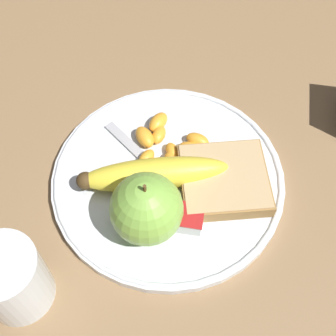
# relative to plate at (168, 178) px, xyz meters

# --- Properties ---
(ground_plane) EXTENTS (3.00, 3.00, 0.00)m
(ground_plane) POSITION_rel_plate_xyz_m (0.00, 0.00, -0.01)
(ground_plane) COLOR olive
(plate) EXTENTS (0.29, 0.29, 0.01)m
(plate) POSITION_rel_plate_xyz_m (0.00, 0.00, 0.00)
(plate) COLOR silver
(plate) RESTS_ON ground_plane
(juice_glass) EXTENTS (0.07, 0.07, 0.09)m
(juice_glass) POSITION_rel_plate_xyz_m (0.13, 0.17, 0.03)
(juice_glass) COLOR silver
(juice_glass) RESTS_ON ground_plane
(apple) EXTENTS (0.08, 0.08, 0.09)m
(apple) POSITION_rel_plate_xyz_m (0.01, 0.07, 0.04)
(apple) COLOR #84BC47
(apple) RESTS_ON plate
(banana) EXTENTS (0.18, 0.09, 0.04)m
(banana) POSITION_rel_plate_xyz_m (0.02, 0.01, 0.02)
(banana) COLOR yellow
(banana) RESTS_ON plate
(bread_slice) EXTENTS (0.13, 0.12, 0.02)m
(bread_slice) POSITION_rel_plate_xyz_m (-0.07, 0.00, 0.02)
(bread_slice) COLOR olive
(bread_slice) RESTS_ON plate
(fork) EXTENTS (0.15, 0.12, 0.00)m
(fork) POSITION_rel_plate_xyz_m (0.01, -0.00, 0.01)
(fork) COLOR #B2B2B7
(fork) RESTS_ON plate
(jam_packet) EXTENTS (0.04, 0.03, 0.02)m
(jam_packet) POSITION_rel_plate_xyz_m (-0.03, 0.06, 0.01)
(jam_packet) COLOR silver
(jam_packet) RESTS_ON plate
(orange_segment_0) EXTENTS (0.02, 0.03, 0.02)m
(orange_segment_0) POSITION_rel_plate_xyz_m (0.00, -0.02, 0.01)
(orange_segment_0) COLOR #F9A32D
(orange_segment_0) RESTS_ON plate
(orange_segment_1) EXTENTS (0.03, 0.02, 0.02)m
(orange_segment_1) POSITION_rel_plate_xyz_m (-0.02, -0.04, 0.01)
(orange_segment_1) COLOR #F9A32D
(orange_segment_1) RESTS_ON plate
(orange_segment_2) EXTENTS (0.02, 0.03, 0.02)m
(orange_segment_2) POSITION_rel_plate_xyz_m (0.02, -0.06, 0.01)
(orange_segment_2) COLOR #F9A32D
(orange_segment_2) RESTS_ON plate
(orange_segment_3) EXTENTS (0.03, 0.03, 0.02)m
(orange_segment_3) POSITION_rel_plate_xyz_m (-0.03, -0.05, 0.01)
(orange_segment_3) COLOR #F9A32D
(orange_segment_3) RESTS_ON plate
(orange_segment_4) EXTENTS (0.03, 0.03, 0.01)m
(orange_segment_4) POSITION_rel_plate_xyz_m (0.00, -0.03, 0.01)
(orange_segment_4) COLOR #F9A32D
(orange_segment_4) RESTS_ON plate
(orange_segment_5) EXTENTS (0.04, 0.04, 0.02)m
(orange_segment_5) POSITION_rel_plate_xyz_m (0.04, -0.05, 0.01)
(orange_segment_5) COLOR #F9A32D
(orange_segment_5) RESTS_ON plate
(orange_segment_6) EXTENTS (0.03, 0.04, 0.02)m
(orange_segment_6) POSITION_rel_plate_xyz_m (0.03, -0.07, 0.01)
(orange_segment_6) COLOR #F9A32D
(orange_segment_6) RESTS_ON plate
(orange_segment_7) EXTENTS (0.03, 0.03, 0.01)m
(orange_segment_7) POSITION_rel_plate_xyz_m (0.03, -0.02, 0.01)
(orange_segment_7) COLOR #F9A32D
(orange_segment_7) RESTS_ON plate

